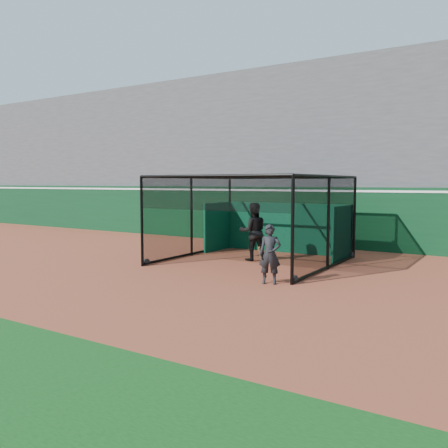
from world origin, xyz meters
The scene contains 6 objects.
ground centered at (0.00, 0.00, 0.00)m, with size 120.00×120.00×0.00m, color #97442B.
outfield_wall centered at (0.00, 8.50, 1.29)m, with size 50.00×0.50×2.50m.
grandstand centered at (0.00, 12.27, 4.48)m, with size 50.00×7.85×8.95m.
batting_cage centered at (0.71, 3.65, 1.44)m, with size 5.31×5.47×2.88m.
batter centered at (0.55, 3.86, 1.00)m, with size 0.97×0.76×2.00m, color black.
on_deck_player centered at (2.78, 0.73, 0.79)m, with size 0.68×0.56×1.59m.
Camera 1 is at (8.36, -10.41, 2.68)m, focal length 38.00 mm.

